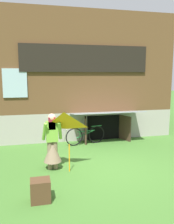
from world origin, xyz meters
The scene contains 6 objects.
ground_plane centered at (0.00, 0.00, 0.00)m, with size 60.00×60.00×0.00m, color #3D6B28.
log_house centered at (0.00, 5.66, 2.67)m, with size 7.88×6.43×5.33m.
person centered at (-1.62, 0.27, 0.70)m, with size 0.61×0.53×1.66m.
kite centered at (-1.34, -0.28, 1.35)m, with size 1.05×1.03×1.67m.
bicycle_green centered at (-0.13, 2.46, 0.37)m, with size 1.66×0.35×0.76m.
wooden_crate centered at (-2.04, -1.48, 0.25)m, with size 0.43×0.37×0.50m, color #4C331E.
Camera 1 is at (-2.15, -6.40, 2.76)m, focal length 37.69 mm.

